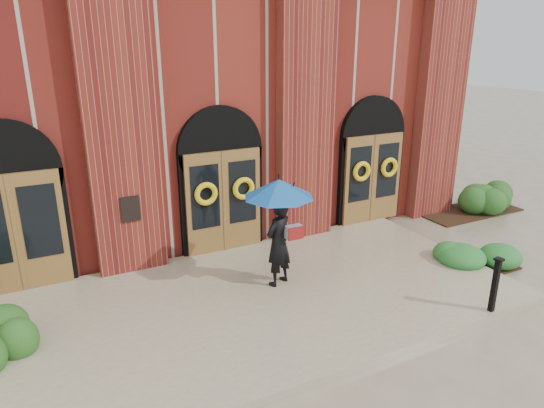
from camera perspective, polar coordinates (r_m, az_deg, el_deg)
ground at (r=10.09m, az=0.38°, el=-11.68°), size 90.00×90.00×0.00m
landing at (r=10.17m, az=-0.02°, el=-10.93°), size 10.00×5.30×0.15m
church_building at (r=17.06m, az=-13.70°, el=12.80°), size 16.20×12.53×7.00m
man_with_umbrella at (r=9.90m, az=0.80°, el=-0.96°), size 1.91×1.91×2.32m
metal_post at (r=10.21m, az=24.76°, el=-8.51°), size 0.17×0.17×1.11m
hedge_wall_right at (r=16.29m, az=22.31°, el=0.43°), size 3.02×1.21×0.77m
hedge_front_right at (r=12.59m, az=22.72°, el=-5.48°), size 1.45×1.25×0.51m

